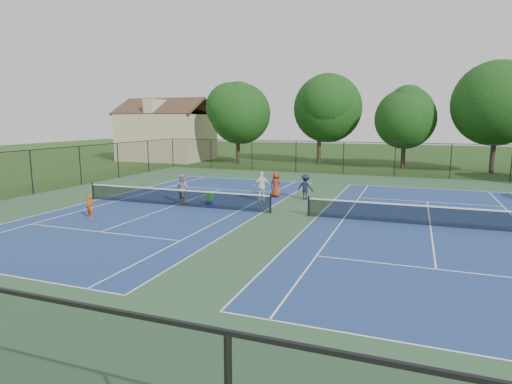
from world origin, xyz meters
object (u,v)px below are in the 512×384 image
(ball_crate, at_px, (210,202))
(ball_hopper, at_px, (209,197))
(tree_back_a, at_px, (238,110))
(tree_back_d, at_px, (498,100))
(bystander_c, at_px, (276,185))
(instructor, at_px, (183,189))
(tree_back_c, at_px, (405,115))
(tree_back_b, at_px, (320,105))
(clapboard_house, at_px, (167,135))
(child_player, at_px, (90,207))
(bystander_b, at_px, (305,187))
(bystander_a, at_px, (262,186))

(ball_crate, distance_m, ball_hopper, 0.35)
(tree_back_a, bearing_deg, ball_hopper, -71.28)
(tree_back_d, xyz_separation_m, ball_hopper, (-18.19, -23.05, -6.33))
(tree_back_a, xyz_separation_m, bystander_c, (10.72, -19.23, -5.21))
(tree_back_a, bearing_deg, instructor, -75.27)
(tree_back_d, relative_size, bystander_c, 6.27)
(tree_back_c, distance_m, ball_crate, 26.66)
(tree_back_b, distance_m, clapboard_house, 19.35)
(child_player, distance_m, ball_crate, 6.77)
(tree_back_b, distance_m, instructor, 26.00)
(bystander_b, xyz_separation_m, ball_crate, (-4.93, -3.68, -0.66))
(bystander_b, relative_size, ball_crate, 4.44)
(tree_back_b, distance_m, bystander_b, 22.46)
(clapboard_house, xyz_separation_m, instructor, (16.10, -24.20, -2.21))
(bystander_a, bearing_deg, child_player, 11.40)
(child_player, bearing_deg, tree_back_a, 107.11)
(tree_back_a, xyz_separation_m, tree_back_c, (18.00, 1.00, -0.56))
(tree_back_d, bearing_deg, child_player, -128.14)
(tree_back_b, xyz_separation_m, ball_hopper, (-1.19, -25.05, -6.10))
(clapboard_house, bearing_deg, ball_hopper, -53.48)
(tree_back_b, xyz_separation_m, instructor, (-2.90, -25.20, -5.71))
(clapboard_house, distance_m, bystander_b, 30.62)
(bystander_b, bearing_deg, tree_back_d, -113.84)
(tree_back_b, xyz_separation_m, ball_crate, (-1.19, -25.05, -6.45))
(bystander_a, xyz_separation_m, ball_crate, (-2.55, -2.13, -0.79))
(instructor, height_order, ball_crate, instructor)
(tree_back_a, relative_size, ball_crate, 25.25)
(tree_back_c, relative_size, bystander_c, 5.08)
(instructor, relative_size, ball_hopper, 4.27)
(child_player, relative_size, ball_crate, 3.37)
(bystander_a, bearing_deg, ball_hopper, 2.95)
(tree_back_d, bearing_deg, tree_back_c, 172.87)
(child_player, xyz_separation_m, instructor, (2.41, 5.21, 0.27))
(ball_crate, xyz_separation_m, ball_hopper, (0.00, 0.00, 0.35))
(tree_back_b, relative_size, tree_back_c, 1.19)
(bystander_c, bearing_deg, tree_back_d, -115.21)
(ball_hopper, bearing_deg, bystander_b, 36.74)
(tree_back_c, height_order, clapboard_house, tree_back_c)
(instructor, bearing_deg, tree_back_d, -108.36)
(tree_back_b, xyz_separation_m, bystander_a, (1.36, -22.93, -5.66))
(tree_back_a, distance_m, bystander_c, 22.63)
(child_player, distance_m, bystander_a, 10.02)
(tree_back_b, distance_m, bystander_c, 22.07)
(child_player, height_order, ball_hopper, child_player)
(instructor, height_order, bystander_a, bystander_a)
(tree_back_b, xyz_separation_m, clapboard_house, (-19.00, -1.00, -3.50))
(tree_back_d, xyz_separation_m, bystander_a, (-15.64, -20.93, -5.89))
(clapboard_house, bearing_deg, bystander_a, -47.13)
(bystander_b, bearing_deg, ball_hopper, 47.30)
(tree_back_b, relative_size, bystander_b, 6.23)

